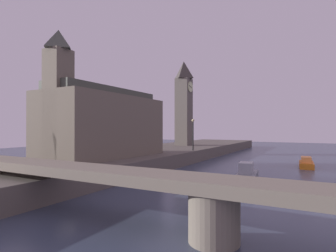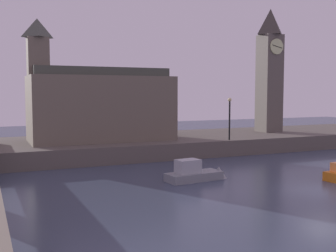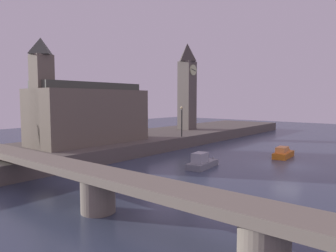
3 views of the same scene
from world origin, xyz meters
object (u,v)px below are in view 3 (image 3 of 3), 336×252
(parliament_hall, at_px, (87,113))
(boat_patrol_orange, at_px, (285,153))
(boat_cruiser_grey, at_px, (205,162))
(clock_tower, at_px, (187,85))
(streetlamp, at_px, (182,118))

(parliament_hall, xyz_separation_m, boat_patrol_orange, (13.49, -17.53, -4.47))
(parliament_hall, relative_size, boat_cruiser_grey, 2.77)
(clock_tower, height_order, parliament_hall, clock_tower)
(parliament_hall, height_order, boat_cruiser_grey, parliament_hall)
(clock_tower, bearing_deg, boat_patrol_orange, -110.34)
(clock_tower, distance_m, streetlamp, 11.36)
(streetlamp, distance_m, boat_cruiser_grey, 12.22)
(parliament_hall, relative_size, streetlamp, 3.29)
(boat_cruiser_grey, bearing_deg, boat_patrol_orange, -23.01)
(streetlamp, height_order, boat_patrol_orange, streetlamp)
(parliament_hall, bearing_deg, boat_patrol_orange, -52.42)
(streetlamp, height_order, boat_cruiser_grey, streetlamp)
(boat_patrol_orange, bearing_deg, parliament_hall, 127.58)
(parliament_hall, bearing_deg, clock_tower, 2.20)
(streetlamp, bearing_deg, boat_patrol_orange, -81.20)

